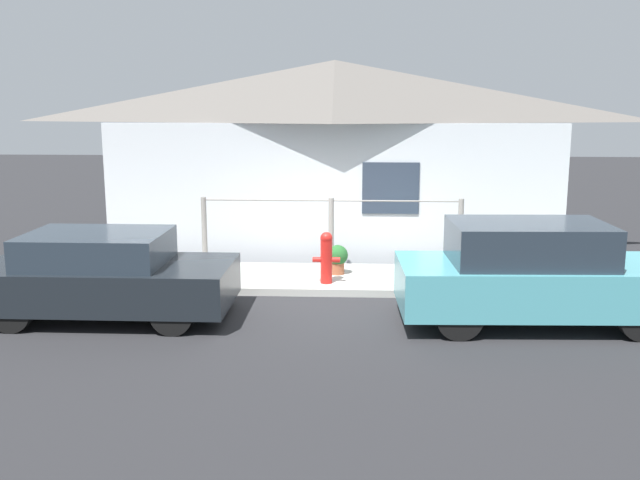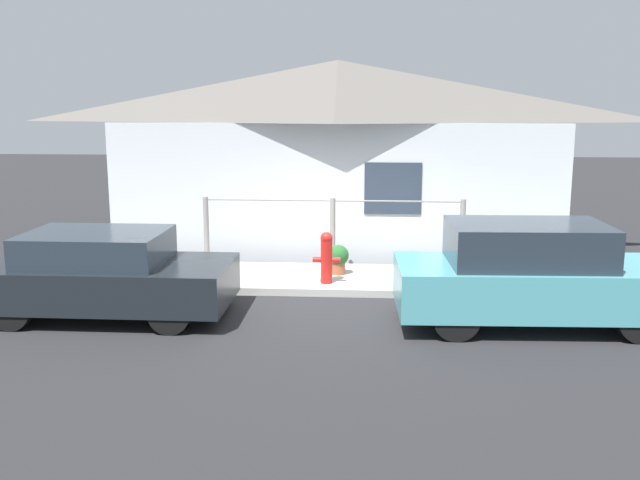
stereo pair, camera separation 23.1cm
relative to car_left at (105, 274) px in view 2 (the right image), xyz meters
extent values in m
plane|color=#262628|center=(3.24, 1.28, -0.65)|extent=(60.00, 60.00, 0.00)
cube|color=#B2AFA8|center=(3.24, 2.24, -0.59)|extent=(24.00, 1.91, 0.13)
cube|color=silver|center=(3.24, 3.79, 0.73)|extent=(9.03, 0.12, 2.76)
cube|color=#2D3847|center=(4.37, 3.72, 0.87)|extent=(1.10, 0.04, 1.00)
pyramid|color=#605B56|center=(3.24, 4.83, 2.73)|extent=(9.43, 2.20, 1.24)
cylinder|color=gray|center=(0.84, 3.04, 0.12)|extent=(0.10, 0.10, 1.28)
cylinder|color=gray|center=(3.24, 3.04, 0.12)|extent=(0.10, 0.10, 1.28)
cylinder|color=gray|center=(5.64, 3.04, 0.12)|extent=(0.10, 0.10, 1.28)
cylinder|color=gray|center=(3.24, 3.04, 0.71)|extent=(4.80, 0.03, 0.03)
cube|color=black|center=(0.04, 0.00, -0.12)|extent=(3.68, 1.72, 0.60)
cube|color=#232D38|center=(-0.11, 0.00, 0.41)|extent=(2.02, 1.51, 0.46)
cylinder|color=black|center=(1.18, 0.73, -0.35)|extent=(0.60, 0.20, 0.60)
cylinder|color=black|center=(1.18, -0.74, -0.35)|extent=(0.60, 0.20, 0.60)
cylinder|color=black|center=(-1.10, 0.74, -0.35)|extent=(0.60, 0.20, 0.60)
cylinder|color=black|center=(-1.10, -0.73, -0.35)|extent=(0.60, 0.20, 0.60)
cube|color=teal|center=(6.31, 0.00, -0.07)|extent=(4.02, 1.77, 0.67)
cube|color=#232D38|center=(6.15, -0.01, 0.55)|extent=(2.23, 1.51, 0.58)
cylinder|color=black|center=(7.51, 0.74, -0.33)|extent=(0.65, 0.22, 0.64)
cylinder|color=black|center=(5.06, 0.65, -0.33)|extent=(0.65, 0.22, 0.64)
cylinder|color=black|center=(5.11, -0.74, -0.33)|extent=(0.65, 0.22, 0.64)
cylinder|color=red|center=(3.20, 1.72, -0.15)|extent=(0.20, 0.20, 0.74)
sphere|color=red|center=(3.20, 1.72, 0.26)|extent=(0.21, 0.21, 0.21)
cylinder|color=red|center=(3.06, 1.72, -0.12)|extent=(0.18, 0.09, 0.09)
cylinder|color=red|center=(3.35, 1.72, -0.12)|extent=(0.18, 0.09, 0.09)
cylinder|color=#9E5638|center=(3.38, 2.36, -0.42)|extent=(0.24, 0.24, 0.21)
sphere|color=#235B28|center=(3.38, 2.36, -0.18)|extent=(0.37, 0.37, 0.37)
camera|label=1|loc=(3.69, -10.06, 2.56)|focal=40.00mm
camera|label=2|loc=(3.92, -10.05, 2.56)|focal=40.00mm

